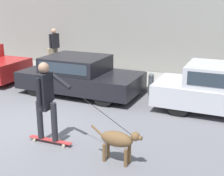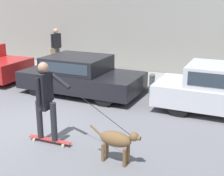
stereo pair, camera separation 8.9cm
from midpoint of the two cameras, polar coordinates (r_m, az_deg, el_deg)
The scene contains 8 objects.
ground_plane at distance 8.14m, azimuth -16.21°, elevation -6.53°, with size 36.00×36.00×0.00m, color slate.
back_wall at distance 13.03m, azimuth 1.33°, elevation 14.51°, with size 32.00×0.30×5.29m.
sidewalk_curb at distance 12.17m, azimuth -1.14°, elevation 2.13°, with size 30.00×2.34×0.15m.
parked_car_1 at distance 10.21m, azimuth -6.21°, elevation 2.23°, with size 3.92×1.87×1.23m.
dog at distance 5.99m, azimuth 0.70°, elevation -9.52°, with size 1.07×0.33×0.71m.
skateboarder at distance 6.69m, azimuth -12.34°, elevation -1.79°, with size 2.54×0.54×1.80m.
pedestrian_with_bag at distance 13.44m, azimuth -10.70°, elevation 7.56°, with size 0.27×0.67×1.66m.
fire_hydrant at distance 10.06m, azimuth 6.89°, elevation 0.77°, with size 0.18×0.18×0.74m.
Camera 1 is at (4.90, -5.70, 3.09)m, focal length 50.00 mm.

